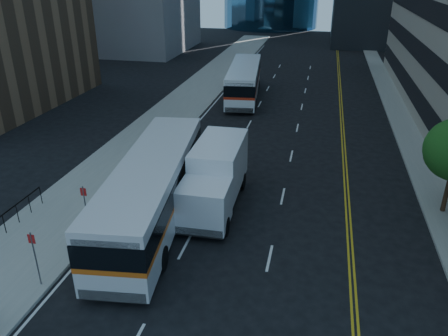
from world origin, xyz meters
name	(u,v)px	position (x,y,z in m)	size (l,w,h in m)	color
ground	(251,285)	(0.00, 0.00, 0.00)	(160.00, 160.00, 0.00)	black
sidewalk_west	(187,102)	(-10.50, 25.00, 0.07)	(5.00, 90.00, 0.15)	gray
sidewalk_east	(399,115)	(9.00, 25.00, 0.07)	(2.00, 90.00, 0.15)	gray
bus_front	(153,188)	(-5.72, 4.00, 1.86)	(4.41, 13.44, 3.40)	silver
bus_rear	(244,80)	(-5.40, 27.99, 1.75)	(4.04, 12.67, 3.21)	white
box_truck	(215,176)	(-3.00, 6.12, 1.79)	(2.58, 7.11, 3.38)	white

